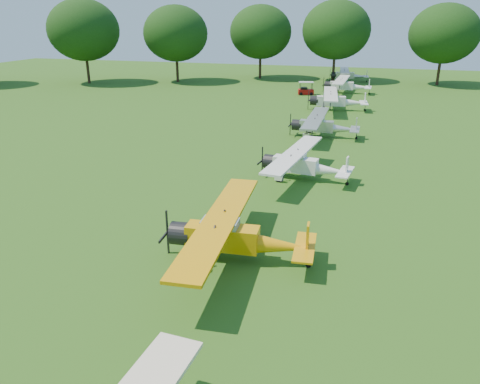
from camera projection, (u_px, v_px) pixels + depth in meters
The scene contains 9 objects.
ground at pixel (272, 205), 27.52m from camera, with size 160.00×160.00×0.00m, color #1D4D13.
tree_belt at pixel (345, 66), 23.88m from camera, with size 137.36×130.27×14.52m.
aircraft_2 at pixel (234, 235), 20.92m from camera, with size 6.89×10.98×2.16m.
aircraft_3 at pixel (302, 163), 31.41m from camera, with size 6.30×10.02×1.97m.
aircraft_4 at pixel (322, 125), 42.33m from camera, with size 6.33×10.05×1.99m.
aircraft_5 at pixel (336, 99), 54.23m from camera, with size 6.93×11.03×2.16m.
aircraft_6 at pixel (345, 84), 66.07m from camera, with size 6.77×10.76×2.12m.
aircraft_7 at pixel (348, 74), 77.81m from camera, with size 6.42×10.22×2.01m.
golf_cart at pixel (305, 90), 65.12m from camera, with size 2.32×1.76×1.77m.
Camera 1 is at (5.27, -24.98, 10.48)m, focal length 35.00 mm.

